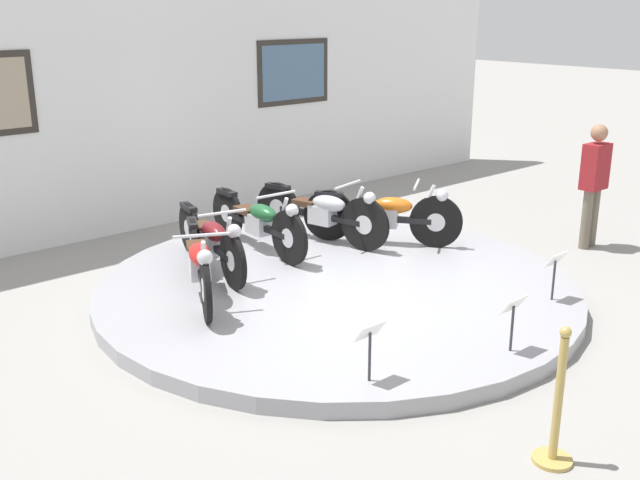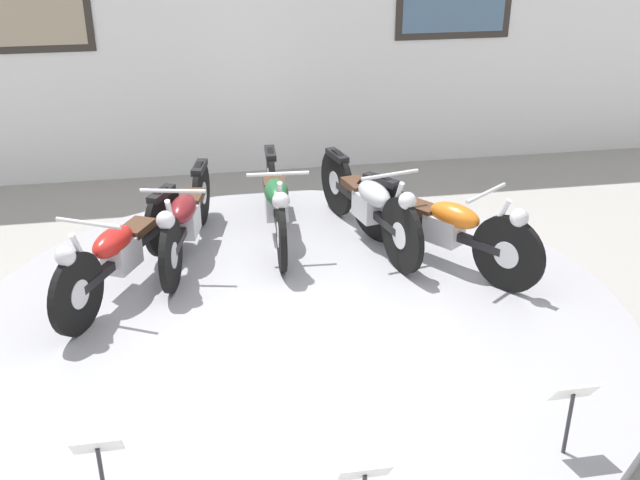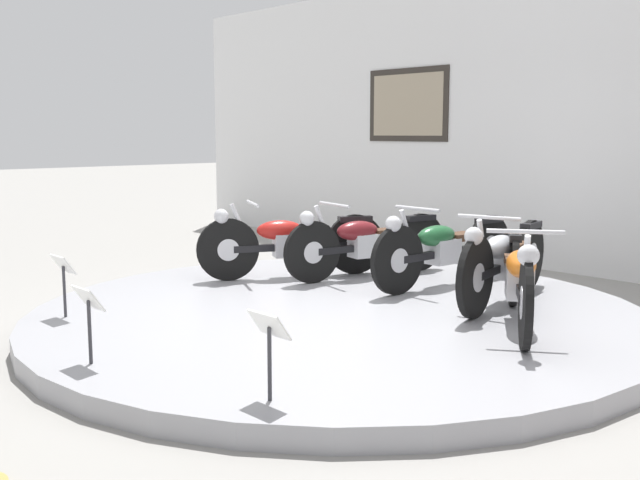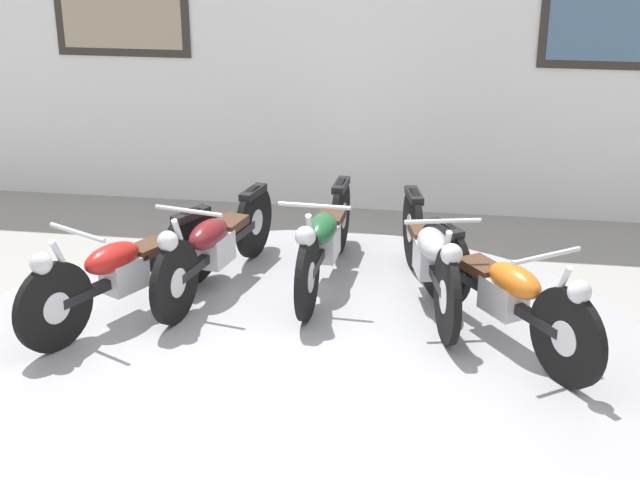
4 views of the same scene
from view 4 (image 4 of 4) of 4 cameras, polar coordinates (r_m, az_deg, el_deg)
name	(u,v)px [view 4 (image 4 of 4)]	position (r m, az deg, el deg)	size (l,w,h in m)	color
ground_plane	(293,390)	(5.99, -1.73, -9.59)	(60.00, 60.00, 0.00)	gray
display_platform	(293,380)	(5.95, -1.74, -8.95)	(5.20, 5.20, 0.15)	#99999E
back_wall	(361,28)	(8.96, 2.61, 13.39)	(14.00, 0.22, 3.67)	white
motorcycle_red	(124,268)	(6.61, -12.45, -1.77)	(0.95, 1.79, 0.79)	black
motorcycle_maroon	(215,243)	(6.97, -6.75, -0.22)	(0.59, 1.94, 0.79)	black
motorcycle_green	(324,238)	(7.01, 0.29, 0.14)	(0.54, 2.00, 0.80)	black
motorcycle_silver	(430,253)	(6.73, 7.04, -0.86)	(0.62, 1.98, 0.81)	black
motorcycle_orange	(504,291)	(6.21, 11.70, -3.20)	(1.22, 1.65, 0.80)	black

